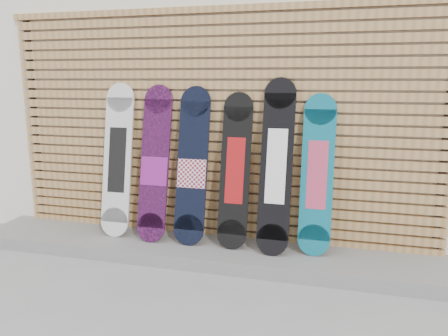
{
  "coord_description": "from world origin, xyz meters",
  "views": [
    {
      "loc": [
        1.0,
        -3.02,
        1.65
      ],
      "look_at": [
        -0.0,
        0.75,
        0.85
      ],
      "focal_mm": 35.0,
      "sensor_mm": 36.0,
      "label": 1
    }
  ],
  "objects_px": {
    "snowboard_0": "(118,160)",
    "snowboard_3": "(235,171)",
    "snowboard_2": "(192,167)",
    "snowboard_5": "(317,175)",
    "snowboard_4": "(276,166)",
    "snowboard_1": "(155,164)"
  },
  "relations": [
    {
      "from": "snowboard_2",
      "to": "snowboard_5",
      "type": "xyz_separation_m",
      "value": [
        1.15,
        0.03,
        -0.02
      ]
    },
    {
      "from": "snowboard_0",
      "to": "snowboard_1",
      "type": "xyz_separation_m",
      "value": [
        0.41,
        -0.03,
        -0.02
      ]
    },
    {
      "from": "snowboard_2",
      "to": "snowboard_3",
      "type": "xyz_separation_m",
      "value": [
        0.41,
        0.01,
        -0.02
      ]
    },
    {
      "from": "snowboard_0",
      "to": "snowboard_1",
      "type": "height_order",
      "value": "snowboard_0"
    },
    {
      "from": "snowboard_2",
      "to": "snowboard_0",
      "type": "bearing_deg",
      "value": 178.79
    },
    {
      "from": "snowboard_2",
      "to": "snowboard_4",
      "type": "xyz_separation_m",
      "value": [
        0.79,
        -0.02,
        0.05
      ]
    },
    {
      "from": "snowboard_3",
      "to": "snowboard_5",
      "type": "relative_size",
      "value": 1.0
    },
    {
      "from": "snowboard_2",
      "to": "snowboard_5",
      "type": "relative_size",
      "value": 1.04
    },
    {
      "from": "snowboard_0",
      "to": "snowboard_2",
      "type": "xyz_separation_m",
      "value": [
        0.78,
        -0.02,
        -0.02
      ]
    },
    {
      "from": "snowboard_1",
      "to": "snowboard_0",
      "type": "bearing_deg",
      "value": 176.3
    },
    {
      "from": "snowboard_1",
      "to": "snowboard_3",
      "type": "bearing_deg",
      "value": 1.33
    },
    {
      "from": "snowboard_5",
      "to": "snowboard_1",
      "type": "bearing_deg",
      "value": -178.57
    },
    {
      "from": "snowboard_3",
      "to": "snowboard_5",
      "type": "xyz_separation_m",
      "value": [
        0.73,
        0.02,
        -0.0
      ]
    },
    {
      "from": "snowboard_0",
      "to": "snowboard_2",
      "type": "relative_size",
      "value": 1.02
    },
    {
      "from": "snowboard_3",
      "to": "snowboard_4",
      "type": "xyz_separation_m",
      "value": [
        0.38,
        -0.03,
        0.07
      ]
    },
    {
      "from": "snowboard_2",
      "to": "snowboard_4",
      "type": "relative_size",
      "value": 0.95
    },
    {
      "from": "snowboard_0",
      "to": "snowboard_3",
      "type": "relative_size",
      "value": 1.06
    },
    {
      "from": "snowboard_4",
      "to": "snowboard_1",
      "type": "bearing_deg",
      "value": 179.57
    },
    {
      "from": "snowboard_0",
      "to": "snowboard_3",
      "type": "bearing_deg",
      "value": -0.39
    },
    {
      "from": "snowboard_1",
      "to": "snowboard_2",
      "type": "distance_m",
      "value": 0.38
    },
    {
      "from": "snowboard_0",
      "to": "snowboard_1",
      "type": "bearing_deg",
      "value": -3.7
    },
    {
      "from": "snowboard_1",
      "to": "snowboard_3",
      "type": "height_order",
      "value": "snowboard_1"
    }
  ]
}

